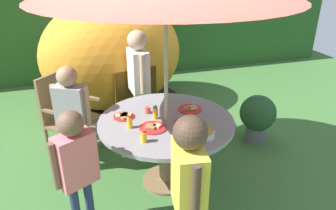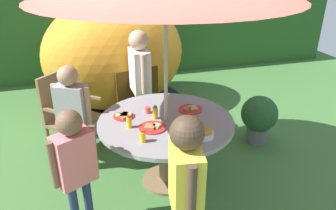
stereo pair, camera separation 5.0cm
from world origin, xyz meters
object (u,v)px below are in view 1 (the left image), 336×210
at_px(juice_bottle_center_back, 130,122).
at_px(child_in_pink_shirt, 76,160).
at_px(snack_bowl, 205,132).
at_px(plate_mid_right, 153,127).
at_px(wooden_chair, 66,110).
at_px(juice_bottle_far_right, 155,113).
at_px(plate_front_edge, 190,109).
at_px(plate_near_left, 186,122).
at_px(dome_tent, 113,55).
at_px(juice_bottle_near_right, 184,132).
at_px(garden_table, 166,132).
at_px(child_in_white_shirt, 138,71).
at_px(cup_near, 148,110).
at_px(juice_bottle_far_left, 144,136).
at_px(potted_plant, 258,116).
at_px(child_in_yellow_shirt, 189,180).
at_px(plate_center_front, 124,116).
at_px(child_in_grey_shirt, 71,107).

bearing_deg(juice_bottle_center_back, child_in_pink_shirt, -141.78).
height_order(snack_bowl, plate_mid_right, snack_bowl).
bearing_deg(snack_bowl, plate_mid_right, 145.85).
relative_size(wooden_chair, juice_bottle_far_right, 7.44).
xyz_separation_m(plate_front_edge, juice_bottle_center_back, (-0.66, -0.19, 0.05)).
relative_size(snack_bowl, plate_near_left, 0.80).
relative_size(dome_tent, juice_bottle_near_right, 24.25).
bearing_deg(juice_bottle_far_right, garden_table, -31.80).
height_order(wooden_chair, snack_bowl, wooden_chair).
relative_size(child_in_white_shirt, plate_near_left, 6.18).
bearing_deg(plate_front_edge, cup_near, 172.97).
height_order(wooden_chair, juice_bottle_far_right, wooden_chair).
bearing_deg(cup_near, juice_bottle_far_left, -106.95).
bearing_deg(juice_bottle_far_left, dome_tent, 88.24).
xyz_separation_m(juice_bottle_near_right, juice_bottle_center_back, (-0.42, 0.30, 0.01)).
xyz_separation_m(plate_near_left, cup_near, (-0.30, 0.31, 0.02)).
height_order(wooden_chair, plate_near_left, wooden_chair).
relative_size(child_in_pink_shirt, cup_near, 18.01).
distance_m(potted_plant, juice_bottle_center_back, 1.79).
height_order(garden_table, juice_bottle_near_right, juice_bottle_near_right).
relative_size(child_in_yellow_shirt, plate_center_front, 6.34).
height_order(garden_table, potted_plant, garden_table).
bearing_deg(plate_center_front, snack_bowl, -42.60).
distance_m(plate_front_edge, plate_center_front, 0.67).
height_order(plate_center_front, juice_bottle_far_left, juice_bottle_far_left).
relative_size(plate_front_edge, juice_bottle_far_right, 1.81).
distance_m(juice_bottle_far_left, cup_near, 0.54).
distance_m(wooden_chair, child_in_yellow_shirt, 2.08).
xyz_separation_m(potted_plant, plate_front_edge, (-1.01, -0.30, 0.38)).
height_order(wooden_chair, plate_mid_right, wooden_chair).
bearing_deg(plate_mid_right, snack_bowl, -34.15).
height_order(child_in_pink_shirt, plate_center_front, child_in_pink_shirt).
xyz_separation_m(plate_mid_right, cup_near, (0.03, 0.32, 0.02)).
bearing_deg(child_in_white_shirt, plate_near_left, 7.90).
bearing_deg(plate_near_left, juice_bottle_center_back, 173.40).
relative_size(wooden_chair, child_in_grey_shirt, 0.82).
bearing_deg(plate_center_front, cup_near, 5.79).
distance_m(garden_table, cup_near, 0.29).
xyz_separation_m(snack_bowl, plate_near_left, (-0.07, 0.28, -0.03)).
height_order(potted_plant, plate_center_front, plate_center_front).
relative_size(plate_near_left, cup_near, 3.51).
relative_size(wooden_chair, plate_mid_right, 3.88).
bearing_deg(juice_bottle_far_left, cup_near, 73.05).
bearing_deg(juice_bottle_center_back, cup_near, 47.18).
xyz_separation_m(dome_tent, plate_near_left, (0.38, -2.15, -0.08)).
bearing_deg(plate_mid_right, juice_bottle_near_right, -45.80).
bearing_deg(wooden_chair, child_in_grey_shirt, -125.88).
bearing_deg(plate_mid_right, garden_table, 37.67).
xyz_separation_m(child_in_white_shirt, plate_center_front, (-0.33, -0.85, -0.14)).
distance_m(wooden_chair, juice_bottle_center_back, 1.13).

